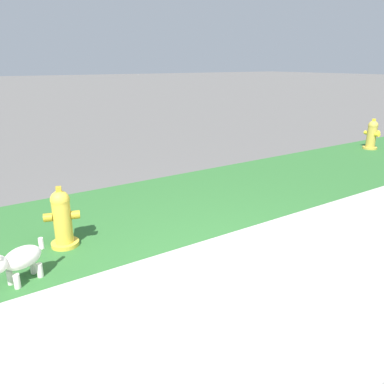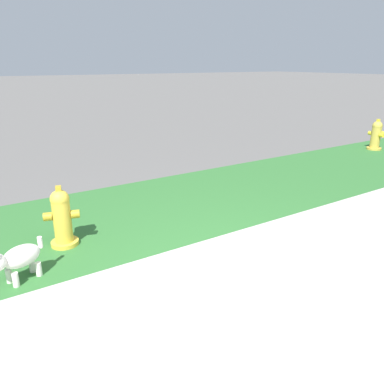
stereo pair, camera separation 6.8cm
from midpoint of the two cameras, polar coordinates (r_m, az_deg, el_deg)
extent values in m
plane|color=#5B5956|center=(3.25, 8.34, -16.75)|extent=(120.00, 120.00, 0.00)
cube|color=#BCB7AD|center=(3.25, 8.34, -16.68)|extent=(18.00, 2.27, 0.01)
cube|color=#2D662D|center=(5.01, -9.31, -3.26)|extent=(18.00, 2.41, 0.01)
cylinder|color=gold|center=(4.35, -18.35, -7.35)|extent=(0.29, 0.29, 0.05)
cylinder|color=gold|center=(4.24, -18.72, -4.11)|extent=(0.19, 0.19, 0.49)
sphere|color=gold|center=(4.16, -19.08, -1.03)|extent=(0.20, 0.20, 0.20)
cube|color=#B29323|center=(4.12, -19.25, 0.49)|extent=(0.07, 0.07, 0.06)
cylinder|color=#B29323|center=(4.23, -20.69, -3.53)|extent=(0.11, 0.11, 0.09)
cylinder|color=#B29323|center=(4.21, -16.91, -3.22)|extent=(0.11, 0.11, 0.09)
cylinder|color=#B29323|center=(4.35, -18.72, -2.67)|extent=(0.14, 0.13, 0.12)
cylinder|color=gold|center=(9.60, 26.15, 5.98)|extent=(0.32, 0.32, 0.05)
cylinder|color=gold|center=(9.55, 26.39, 7.55)|extent=(0.21, 0.21, 0.49)
sphere|color=gold|center=(9.51, 26.60, 8.99)|extent=(0.22, 0.22, 0.22)
cube|color=yellow|center=(9.50, 26.72, 9.73)|extent=(0.06, 0.06, 0.06)
cylinder|color=yellow|center=(9.63, 25.77, 8.08)|extent=(0.10, 0.10, 0.09)
cylinder|color=yellow|center=(9.45, 27.12, 7.70)|extent=(0.10, 0.10, 0.09)
cylinder|color=yellow|center=(9.66, 27.03, 7.92)|extent=(0.12, 0.13, 0.12)
ellipsoid|color=silver|center=(3.74, -24.08, -8.91)|extent=(0.40, 0.31, 0.20)
cylinder|color=silver|center=(3.73, -24.80, -12.06)|extent=(0.06, 0.06, 0.14)
cylinder|color=silver|center=(3.82, -25.63, -11.46)|extent=(0.06, 0.06, 0.14)
cylinder|color=silver|center=(3.82, -21.85, -10.86)|extent=(0.06, 0.06, 0.14)
cylinder|color=silver|center=(3.91, -22.72, -10.30)|extent=(0.06, 0.06, 0.14)
cylinder|color=silver|center=(3.80, -21.66, -7.13)|extent=(0.04, 0.04, 0.11)
camera|label=1|loc=(0.03, -89.57, 0.15)|focal=35.00mm
camera|label=2|loc=(0.03, 90.43, -0.15)|focal=35.00mm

